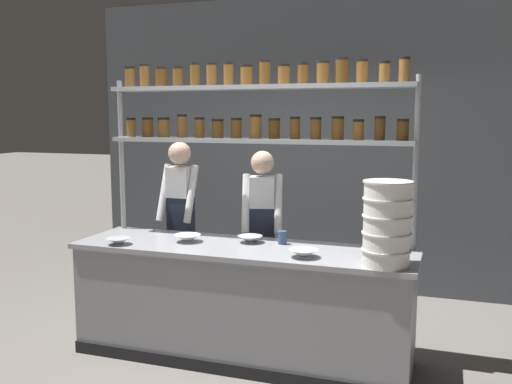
{
  "coord_description": "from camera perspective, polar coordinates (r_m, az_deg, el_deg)",
  "views": [
    {
      "loc": [
        1.54,
        -4.15,
        1.96
      ],
      "look_at": [
        0.05,
        0.2,
        1.33
      ],
      "focal_mm": 40.0,
      "sensor_mm": 36.0,
      "label": 1
    }
  ],
  "objects": [
    {
      "name": "prep_counter",
      "position": [
        4.67,
        -1.38,
        -10.95
      ],
      "size": [
        2.73,
        0.76,
        0.92
      ],
      "color": "gray",
      "rests_on": "ground_plane"
    },
    {
      "name": "back_wall",
      "position": [
        6.49,
        5.23,
        4.81
      ],
      "size": [
        5.13,
        0.12,
        3.25
      ],
      "primitive_type": "cube",
      "color": "#4C5156",
      "rests_on": "ground_plane"
    },
    {
      "name": "serving_cup_front",
      "position": [
        4.61,
        2.66,
        -4.57
      ],
      "size": [
        0.07,
        0.07,
        0.11
      ],
      "color": "#334C70",
      "rests_on": "prep_counter"
    },
    {
      "name": "prep_bowl_near_right",
      "position": [
        4.72,
        -6.88,
        -4.63
      ],
      "size": [
        0.22,
        0.22,
        0.06
      ],
      "color": "white",
      "rests_on": "prep_counter"
    },
    {
      "name": "prep_bowl_center_front",
      "position": [
        4.73,
        -13.61,
        -4.82
      ],
      "size": [
        0.2,
        0.2,
        0.05
      ],
      "color": "#B2B7BC",
      "rests_on": "prep_counter"
    },
    {
      "name": "prep_bowl_center_back",
      "position": [
        4.2,
        4.76,
        -6.15
      ],
      "size": [
        0.22,
        0.22,
        0.06
      ],
      "color": "silver",
      "rests_on": "prep_counter"
    },
    {
      "name": "chef_left",
      "position": [
        5.51,
        -7.55,
        -2.48
      ],
      "size": [
        0.37,
        0.3,
        1.7
      ],
      "rotation": [
        0.0,
        0.0,
        -0.03
      ],
      "color": "black",
      "rests_on": "ground_plane"
    },
    {
      "name": "container_stack",
      "position": [
        4.0,
        12.95,
        -3.1
      ],
      "size": [
        0.34,
        0.34,
        0.59
      ],
      "color": "white",
      "rests_on": "prep_counter"
    },
    {
      "name": "chef_center",
      "position": [
        5.15,
        0.64,
        -3.64
      ],
      "size": [
        0.41,
        0.34,
        1.64
      ],
      "rotation": [
        0.0,
        0.0,
        0.26
      ],
      "color": "black",
      "rests_on": "ground_plane"
    },
    {
      "name": "prep_bowl_near_left",
      "position": [
        4.66,
        -0.61,
        -4.75
      ],
      "size": [
        0.21,
        0.21,
        0.06
      ],
      "color": "#B2B7BC",
      "rests_on": "prep_counter"
    },
    {
      "name": "spice_shelf_unit",
      "position": [
        4.74,
        -0.07,
        7.55
      ],
      "size": [
        2.62,
        0.28,
        2.39
      ],
      "color": "#999BA0",
      "rests_on": "ground_plane"
    },
    {
      "name": "ground_plane",
      "position": [
        4.84,
        -1.35,
        -16.11
      ],
      "size": [
        40.0,
        40.0,
        0.0
      ],
      "primitive_type": "plane",
      "color": "slate"
    }
  ]
}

